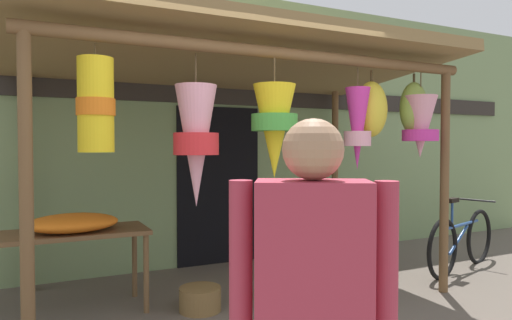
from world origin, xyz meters
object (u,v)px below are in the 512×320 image
object	(u,v)px
display_table	(63,241)
folding_chair	(288,253)
flower_heap_on_table	(75,223)
parked_bicycle	(462,241)
wicker_basket_by_table	(200,299)
customer_foreground	(313,306)

from	to	relation	value
display_table	folding_chair	size ratio (longest dim) A/B	1.72
flower_heap_on_table	parked_bicycle	bearing A→B (deg)	-5.56
folding_chair	parked_bicycle	world-z (taller)	parked_bicycle
folding_chair	wicker_basket_by_table	xyz separation A→B (m)	(-0.79, 0.24, -0.39)
flower_heap_on_table	parked_bicycle	xyz separation A→B (m)	(4.36, -0.42, -0.49)
parked_bicycle	customer_foreground	bearing A→B (deg)	-146.36
parked_bicycle	wicker_basket_by_table	bearing A→B (deg)	178.71
parked_bicycle	display_table	bearing A→B (deg)	173.61
flower_heap_on_table	wicker_basket_by_table	bearing A→B (deg)	-18.71
display_table	customer_foreground	size ratio (longest dim) A/B	0.90
folding_chair	customer_foreground	distance (m)	2.75
display_table	wicker_basket_by_table	size ratio (longest dim) A/B	3.78
display_table	parked_bicycle	bearing A→B (deg)	-6.39
folding_chair	parked_bicycle	bearing A→B (deg)	3.68
display_table	customer_foreground	world-z (taller)	customer_foreground
flower_heap_on_table	wicker_basket_by_table	world-z (taller)	flower_heap_on_table
customer_foreground	wicker_basket_by_table	bearing A→B (deg)	79.17
flower_heap_on_table	folding_chair	size ratio (longest dim) A/B	0.91
flower_heap_on_table	customer_foreground	bearing A→B (deg)	-79.86
folding_chair	customer_foreground	size ratio (longest dim) A/B	0.52
parked_bicycle	customer_foreground	distance (m)	4.64
display_table	flower_heap_on_table	bearing A→B (deg)	-39.52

